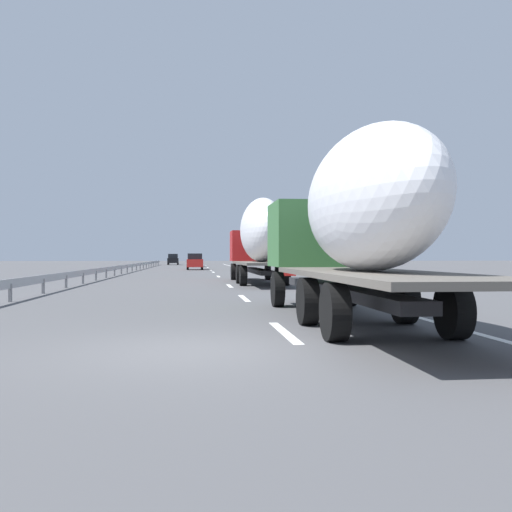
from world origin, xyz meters
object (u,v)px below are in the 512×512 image
car_black_suv (173,259)px  car_red_compact (195,261)px  truck_trailing (353,219)px  road_sign (269,248)px  truck_lead (259,237)px  car_white_van (193,260)px

car_black_suv → car_red_compact: bearing=-174.1°
truck_trailing → car_red_compact: size_ratio=3.13×
car_red_compact → truck_trailing: bearing=-176.0°
road_sign → truck_lead: bearing=171.0°
truck_lead → truck_trailing: truck_lead is taller
car_red_compact → car_black_suv: (35.87, 3.70, 0.04)m
truck_lead → road_sign: 19.75m
truck_lead → truck_trailing: bearing=-180.0°
truck_trailing → car_white_van: bearing=3.0°
truck_trailing → car_black_suv: truck_trailing is taller
truck_lead → truck_trailing: 18.54m
car_black_suv → road_sign: bearing=-167.9°
truck_lead → car_black_suv: bearing=6.1°
car_red_compact → road_sign: 14.01m
truck_trailing → car_black_suv: bearing=4.8°
truck_lead → truck_trailing: size_ratio=1.06×
car_red_compact → road_sign: bearing=-151.8°
car_black_suv → road_sign: 49.27m
car_red_compact → car_white_van: size_ratio=0.85×
car_black_suv → car_white_van: size_ratio=0.86×
car_black_suv → car_white_van: bearing=-167.5°
car_black_suv → car_white_van: car_black_suv is taller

